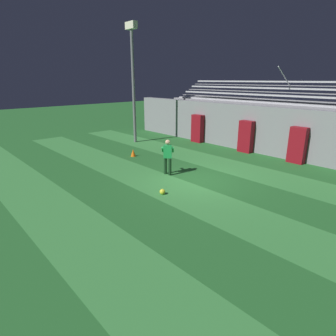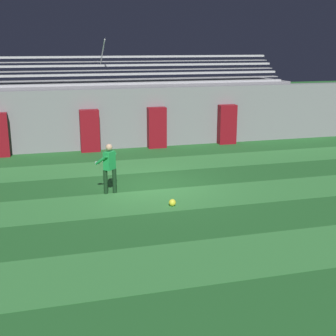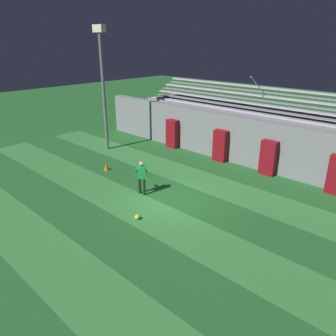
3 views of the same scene
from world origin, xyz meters
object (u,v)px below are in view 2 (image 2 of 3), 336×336
goalkeeper (109,165)px  soccer_ball (172,203)px  padding_pillar_far_right (227,124)px  padding_pillar_gate_left (90,131)px  padding_pillar_gate_right (157,128)px

goalkeeper → soccer_ball: (1.66, -1.78, -0.84)m
soccer_ball → padding_pillar_far_right: bearing=58.1°
soccer_ball → padding_pillar_gate_left: bearing=101.2°
goalkeeper → soccer_ball: size_ratio=7.59×
padding_pillar_gate_left → padding_pillar_far_right: 6.71m
padding_pillar_gate_left → padding_pillar_far_right: same height
padding_pillar_gate_left → soccer_ball: bearing=-78.8°
padding_pillar_far_right → soccer_ball: padding_pillar_far_right is taller
padding_pillar_gate_left → padding_pillar_gate_right: 3.15m
padding_pillar_far_right → soccer_ball: (-5.09, -8.19, -0.85)m
padding_pillar_far_right → goalkeeper: bearing=-136.5°
soccer_ball → padding_pillar_gate_right: bearing=79.4°
padding_pillar_far_right → padding_pillar_gate_left: bearing=180.0°
goalkeeper → soccer_ball: bearing=-47.0°
padding_pillar_far_right → padding_pillar_gate_right: bearing=180.0°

